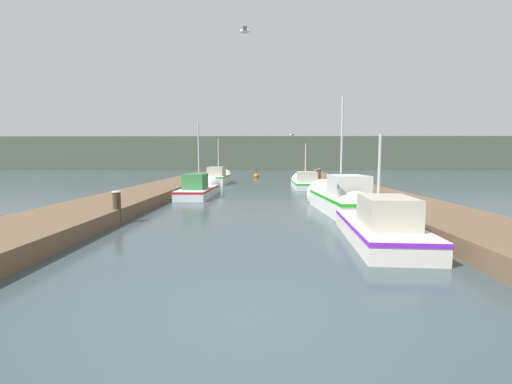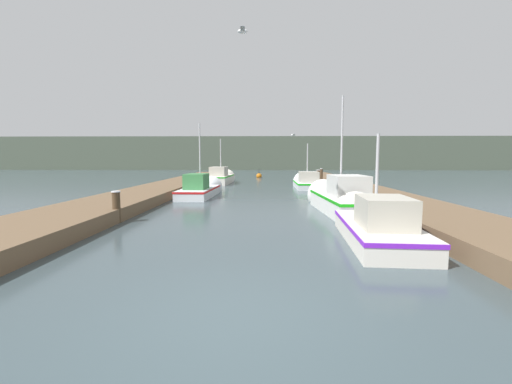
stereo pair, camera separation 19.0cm
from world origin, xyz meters
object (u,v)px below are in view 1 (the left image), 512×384
Objects in this scene: mooring_piling_1 at (316,177)px; mooring_piling_2 at (117,207)px; fishing_boat_4 at (219,177)px; seagull_lead at (292,135)px; channel_buoy at (256,176)px; fishing_boat_2 at (201,189)px; fishing_boat_0 at (374,223)px; fishing_boat_1 at (339,198)px; mooring_piling_0 at (319,178)px; mooring_piling_3 at (346,190)px; seagull_1 at (245,31)px; fishing_boat_3 at (305,182)px.

mooring_piling_1 reaches higher than mooring_piling_2.
fishing_boat_4 reaches higher than seagull_lead.
fishing_boat_4 is 5.35× the size of mooring_piling_2.
mooring_piling_1 is 2.19× the size of seagull_lead.
channel_buoy is (4.33, 25.95, -0.37)m from mooring_piling_2.
fishing_boat_2 is at bearing -86.50° from fishing_boat_4.
fishing_boat_1 reaches higher than fishing_boat_0.
mooring_piling_0 is at bearing 138.13° from seagull_lead.
fishing_boat_4 reaches higher than mooring_piling_3.
fishing_boat_4 is 4.67× the size of mooring_piling_1.
fishing_boat_4 is 4.16× the size of mooring_piling_0.
seagull_1 is at bearing -133.85° from fishing_boat_1.
seagull_1 is (-4.83, -17.09, 5.04)m from mooring_piling_1.
fishing_boat_2 reaches higher than seagull_lead.
mooring_piling_0 is 1.12× the size of mooring_piling_3.
fishing_boat_0 is at bearing -94.00° from mooring_piling_1.
mooring_piling_3 is (-0.19, -10.22, -0.00)m from mooring_piling_1.
seagull_1 is at bearing -103.31° from fishing_boat_3.
fishing_boat_0 is 12.15m from fishing_boat_2.
fishing_boat_3 is at bearing -27.07° from fishing_boat_4.
fishing_boat_3 is 9.05× the size of seagull_lead.
fishing_boat_3 is 7.82m from fishing_boat_4.
fishing_boat_4 is at bearing 155.57° from mooring_piling_0.
seagull_lead is at bearing -112.66° from mooring_piling_1.
fishing_boat_2 is (-6.71, 5.47, -0.11)m from fishing_boat_1.
fishing_boat_2 is 1.14× the size of fishing_boat_3.
seagull_1 is (-3.67, -15.17, 5.29)m from fishing_boat_3.
fishing_boat_1 is at bearing -1.32° from seagull_lead.
seagull_1 reaches higher than mooring_piling_2.
fishing_boat_2 is 4.18× the size of mooring_piling_0.
mooring_piling_2 is 0.87× the size of mooring_piling_3.
fishing_boat_2 is 1.00× the size of fishing_boat_4.
mooring_piling_2 is at bearing -163.23° from fishing_boat_1.
mooring_piling_2 is (-7.95, 1.78, 0.16)m from fishing_boat_0.
fishing_boat_1 is 5.57× the size of channel_buoy.
seagull_1 is (4.34, -1.38, 5.11)m from mooring_piling_2.
mooring_piling_1 is (7.91, -2.00, 0.12)m from fishing_boat_4.
mooring_piling_3 is (1.03, 7.27, 0.24)m from fishing_boat_0.
channel_buoy is (-4.65, 20.46, -0.45)m from mooring_piling_3.
fishing_boat_2 reaches higher than mooring_piling_0.
channel_buoy is at bearing 175.60° from seagull_lead.
fishing_boat_4 is (-0.07, 9.31, 0.11)m from fishing_boat_2.
mooring_piling_1 is 7.10m from seagull_lead.
seagull_lead is at bearing 16.25° from fishing_boat_2.
fishing_boat_0 is 4.32× the size of mooring_piling_1.
fishing_boat_3 reaches higher than mooring_piling_3.
fishing_boat_0 reaches higher than mooring_piling_2.
fishing_boat_3 is 9.18× the size of seagull_1.
fishing_boat_1 is 10.85m from fishing_boat_3.
fishing_boat_1 is 7.57m from seagull_lead.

